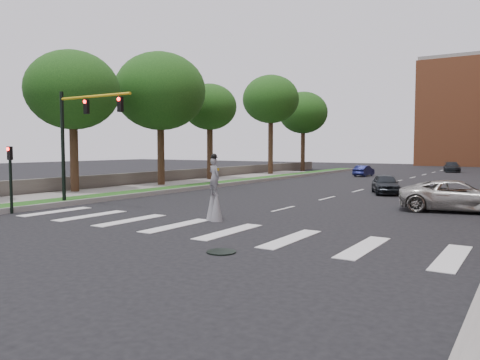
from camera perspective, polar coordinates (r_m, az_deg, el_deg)
ground_plane at (r=17.65m, az=-6.64°, el=-6.40°), size 160.00×160.00×0.00m
grass_median at (r=40.42m, az=-1.48°, el=-0.33°), size 2.00×60.00×0.25m
median_curb at (r=39.85m, az=-0.22°, el=-0.37°), size 0.20×60.00×0.28m
sidewalk_left at (r=34.76m, az=-14.88°, el=-1.23°), size 4.00×60.00×0.18m
stone_wall at (r=45.24m, az=-5.86°, el=0.65°), size 0.50×56.00×1.10m
manhole at (r=14.31m, az=-2.29°, el=-8.75°), size 0.90×0.90×0.04m
traffic_signal at (r=26.50m, az=-19.24°, el=5.88°), size 5.30×0.23×6.20m
secondary_signal at (r=24.93m, az=-26.19°, el=0.76°), size 0.25×0.21×3.23m
stilt_performer at (r=20.20m, az=-3.16°, el=-1.85°), size 0.82×0.62×2.92m
suv_crossing at (r=25.53m, az=25.06°, el=-1.78°), size 5.96×3.59×1.55m
car_near at (r=33.47m, az=17.32°, el=-0.46°), size 3.03×4.32×1.37m
car_mid at (r=53.44m, az=14.85°, el=1.09°), size 1.42×3.65×1.19m
car_far at (r=66.25m, az=24.42°, el=1.46°), size 2.74×4.77×1.30m
tree_1 at (r=33.93m, az=-19.74°, el=10.22°), size 6.23×6.23×9.68m
tree_2 at (r=38.39m, az=-9.71°, el=10.57°), size 7.27×7.27×10.72m
tree_3 at (r=44.51m, az=-3.71°, el=8.80°), size 5.08×5.08×9.14m
tree_4 at (r=53.70m, az=3.77°, el=9.75°), size 6.39×6.39×11.33m
tree_5 at (r=63.94m, az=7.71°, el=8.10°), size 6.57×6.57×10.63m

